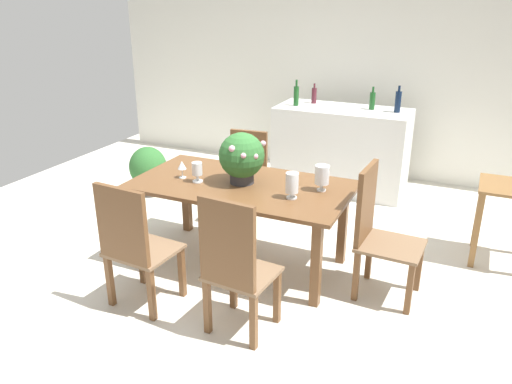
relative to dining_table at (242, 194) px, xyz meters
name	(u,v)px	position (x,y,z in m)	size (l,w,h in m)	color
ground_plane	(255,249)	(0.00, 0.27, -0.65)	(7.04, 7.04, 0.00)	silver
back_wall	(339,71)	(0.00, 2.87, 0.65)	(6.40, 0.10, 2.60)	silver
dining_table	(242,194)	(0.00, 0.00, 0.00)	(1.82, 0.98, 0.75)	brown
chair_near_left	(133,242)	(-0.42, -0.95, -0.10)	(0.51, 0.47, 1.01)	brown
chair_foot_end	(377,228)	(1.15, 0.01, -0.09)	(0.50, 0.46, 1.04)	brown
chair_far_left	(245,171)	(-0.42, 0.94, -0.15)	(0.48, 0.51, 0.90)	brown
chair_near_right	(234,264)	(0.40, -0.94, -0.09)	(0.47, 0.45, 1.05)	brown
flower_centerpiece	(242,157)	(-0.01, 0.02, 0.32)	(0.38, 0.38, 0.43)	#333338
crystal_vase_left	(197,170)	(-0.36, -0.12, 0.20)	(0.09, 0.09, 0.17)	silver
crystal_vase_center_near	(322,175)	(0.66, 0.12, 0.22)	(0.12, 0.12, 0.21)	silver
crystal_vase_right	(292,184)	(0.50, -0.13, 0.21)	(0.10, 0.10, 0.21)	silver
wine_glass	(182,166)	(-0.53, -0.08, 0.20)	(0.08, 0.08, 0.15)	silver
kitchen_counter	(341,149)	(0.27, 2.14, -0.16)	(1.54, 0.67, 0.99)	silver
wine_bottle_amber	(398,101)	(0.87, 2.19, 0.46)	(0.07, 0.07, 0.30)	#0F1E38
wine_bottle_dark	(296,95)	(-0.28, 2.07, 0.45)	(0.06, 0.06, 0.30)	#194C1E
wine_bottle_tall	(314,95)	(-0.13, 2.28, 0.43)	(0.06, 0.06, 0.24)	#511E28
wine_bottle_green	(372,100)	(0.58, 2.22, 0.44)	(0.06, 0.06, 0.26)	#194C1E
side_table	(511,207)	(2.09, 0.97, -0.13)	(0.56, 0.51, 0.71)	brown
potted_plant_floor	(148,169)	(-1.72, 1.03, -0.35)	(0.44, 0.44, 0.57)	#423D38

